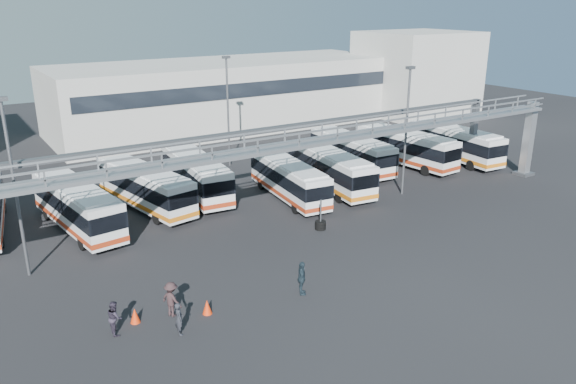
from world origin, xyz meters
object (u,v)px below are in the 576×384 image
bus_3 (145,186)px  bus_4 (195,173)px  bus_5 (289,179)px  pedestrian_c (172,299)px  light_pole_back (228,106)px  cone_left (135,315)px  light_pole_left (14,180)px  pedestrian_a (179,319)px  bus_8 (406,147)px  tire_stack (320,224)px  bus_9 (455,142)px  pedestrian_b (115,318)px  bus_2 (77,205)px  bus_6 (330,168)px  cone_right (207,307)px  light_pole_mid (407,125)px  pedestrian_d (302,278)px  bus_7 (351,151)px

bus_3 → bus_4: size_ratio=0.97×
bus_3 → bus_5: 10.98m
bus_5 → pedestrian_c: 18.40m
light_pole_back → cone_left: (-16.49, -22.20, -5.34)m
light_pole_left → pedestrian_a: (4.97, -10.31, -4.91)m
bus_8 → tire_stack: bearing=-156.3°
bus_9 → bus_8: bearing=171.1°
pedestrian_b → bus_2: bearing=-3.2°
bus_6 → cone_left: (-20.34, -11.49, -1.40)m
bus_8 → cone_right: (-27.31, -14.42, -1.43)m
pedestrian_c → light_pole_mid: bearing=-96.6°
bus_2 → cone_right: size_ratio=14.16×
bus_5 → pedestrian_d: size_ratio=5.39×
light_pole_back → cone_right: bearing=-119.4°
light_pole_mid → bus_4: bearing=148.3°
light_pole_left → bus_8: size_ratio=0.93×
pedestrian_c → cone_left: pedestrian_c is taller
bus_3 → bus_7: size_ratio=1.01×
bus_2 → bus_3: bus_2 is taller
bus_3 → bus_7: bearing=-10.9°
light_pole_left → bus_8: 34.73m
light_pole_mid → bus_3: 20.62m
tire_stack → pedestrian_d: bearing=-132.1°
pedestrian_a → tire_stack: 14.74m
bus_5 → bus_8: bus_8 is taller
pedestrian_a → pedestrian_c: bearing=-1.3°
light_pole_left → bus_6: size_ratio=0.94×
light_pole_mid → pedestrian_a: 25.32m
pedestrian_c → bus_7: bearing=-82.1°
bus_5 → bus_7: 10.00m
bus_8 → pedestrian_b: bearing=-160.9°
bus_8 → cone_left: 33.40m
light_pole_left → pedestrian_b: size_ratio=6.10×
light_pole_left → bus_4: (13.80, 7.77, -3.90)m
bus_7 → pedestrian_b: size_ratio=6.36×
light_pole_left → pedestrian_a: light_pole_left is taller
light_pole_mid → bus_8: 9.48m
light_pole_left → cone_left: size_ratio=13.22×
bus_4 → cone_right: size_ratio=14.39×
bus_7 → cone_right: (-22.06, -16.06, -1.38)m
light_pole_mid → pedestrian_a: size_ratio=6.25×
light_pole_left → pedestrian_d: bearing=-40.8°
bus_4 → pedestrian_a: (-8.83, -18.09, -1.01)m
bus_2 → cone_right: bearing=-86.8°
pedestrian_b → bus_5: bearing=-52.4°
bus_9 → bus_2: bearing=-178.0°
bus_5 → bus_6: size_ratio=0.94×
cone_right → tire_stack: (11.21, 5.85, -0.02)m
light_pole_mid → bus_7: bearing=83.5°
pedestrian_a → tire_stack: tire_stack is taller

